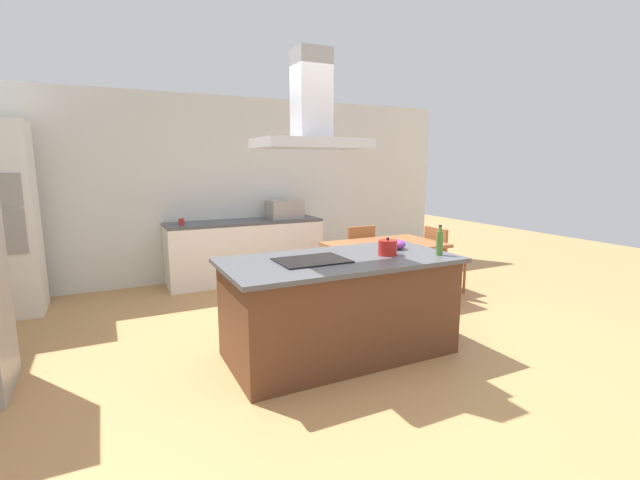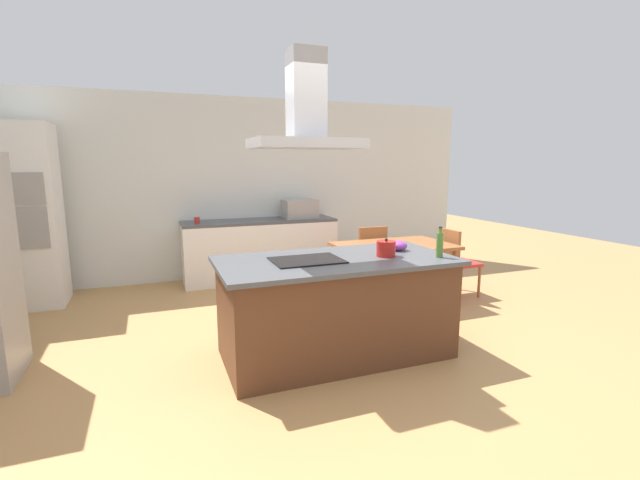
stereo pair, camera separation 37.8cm
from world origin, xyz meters
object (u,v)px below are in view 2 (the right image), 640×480
Objects in this scene: coffee_mug_red at (197,220)px; range_hood at (306,117)px; olive_oil_bottle at (440,244)px; dining_table at (394,251)px; wall_oven_stack at (27,217)px; mixing_bowl at (398,246)px; tea_kettle at (386,249)px; countertop_microwave at (300,209)px; cooktop at (307,260)px; chair_facing_back_wall at (369,253)px; chair_at_right_end at (455,258)px.

coffee_mug_red is 0.10× the size of range_hood.
dining_table is at bearing 75.02° from olive_oil_bottle.
mixing_bowl is at bearing -35.14° from wall_oven_stack.
countertop_microwave reaches higher than tea_kettle.
cooktop is 2.16× the size of olive_oil_bottle.
chair_facing_back_wall is at bearing 79.71° from olive_oil_bottle.
coffee_mug_red is at bearing 115.50° from tea_kettle.
olive_oil_bottle is (0.42, -0.21, 0.05)m from tea_kettle.
mixing_bowl is at bearing -59.00° from coffee_mug_red.
coffee_mug_red is at bearing 142.17° from dining_table.
olive_oil_bottle is 0.55× the size of countertop_microwave.
wall_oven_stack is at bearing 159.77° from dining_table.
dining_table is at bearing 56.21° from tea_kettle.
tea_kettle is 1.35m from range_hood.
countertop_microwave is at bearing 109.69° from dining_table.
countertop_microwave is (0.90, 2.88, 0.13)m from cooktop.
countertop_microwave reaches higher than mixing_bowl.
range_hood reaches higher than dining_table.
countertop_microwave is 5.56× the size of coffee_mug_red.
countertop_microwave is at bearing 131.23° from chair_at_right_end.
tea_kettle reaches higher than chair_at_right_end.
olive_oil_bottle reaches higher than tea_kettle.
range_hood is at bearing -155.49° from chair_at_right_end.
olive_oil_bottle is 0.20× the size of dining_table.
cooktop is 0.67× the size of range_hood.
range_hood is at bearing -107.33° from countertop_microwave.
range_hood is (2.63, -2.65, 1.00)m from wall_oven_stack.
tea_kettle is at bearing -93.23° from countertop_microwave.
range_hood reaches higher than chair_at_right_end.
dining_table is at bearing -180.00° from chair_at_right_end.
range_hood is (0.64, -2.80, 1.16)m from coffee_mug_red.
dining_table is at bearing -37.83° from coffee_mug_red.
chair_at_right_end is (1.29, 1.40, -0.51)m from olive_oil_bottle.
chair_facing_back_wall is (0.38, 2.07, -0.51)m from olive_oil_bottle.
cooktop is 2.38m from chair_facing_back_wall.
wall_oven_stack reaches higher than tea_kettle.
wall_oven_stack reaches higher than chair_facing_back_wall.
chair_at_right_end is at bearing 24.51° from cooktop.
countertop_microwave is at bearing 2.93° from coffee_mug_red.
range_hood reaches higher than cooktop.
dining_table is at bearing -90.00° from chair_facing_back_wall.
tea_kettle is at bearing 153.64° from olive_oil_bottle.
mixing_bowl is 0.19× the size of range_hood.
mixing_bowl is at bearing 6.67° from cooktop.
range_hood is (-0.73, 0.08, 1.13)m from tea_kettle.
olive_oil_bottle is at bearing -132.61° from chair_at_right_end.
olive_oil_bottle is 1.60× the size of mixing_bowl.
chair_facing_back_wall is (2.17, -1.02, -0.44)m from coffee_mug_red.
tea_kettle is 0.25× the size of chair_facing_back_wall.
countertop_microwave is 1.38m from chair_facing_back_wall.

